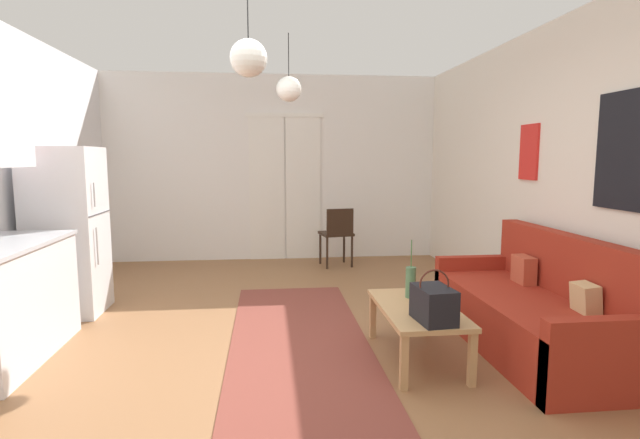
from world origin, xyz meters
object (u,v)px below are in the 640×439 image
at_px(pendant_lamp_near, 249,58).
at_px(refrigerator, 67,231).
at_px(coffee_table, 417,313).
at_px(bamboo_vase, 411,282).
at_px(couch, 536,313).
at_px(pendant_lamp_far, 289,89).
at_px(handbag, 434,304).
at_px(accent_chair, 337,232).

bearing_deg(pendant_lamp_near, refrigerator, 136.13).
bearing_deg(refrigerator, pendant_lamp_near, -43.87).
height_order(coffee_table, refrigerator, refrigerator).
height_order(coffee_table, bamboo_vase, bamboo_vase).
bearing_deg(bamboo_vase, coffee_table, -94.29).
height_order(couch, pendant_lamp_far, pendant_lamp_far).
height_order(couch, pendant_lamp_near, pendant_lamp_near).
relative_size(refrigerator, pendant_lamp_far, 2.46).
bearing_deg(pendant_lamp_far, coffee_table, -59.28).
bearing_deg(pendant_lamp_far, couch, -35.93).
bearing_deg(coffee_table, handbag, -89.18).
bearing_deg(pendant_lamp_near, pendant_lamp_far, 79.56).
distance_m(bamboo_vase, refrigerator, 3.30).
bearing_deg(coffee_table, pendant_lamp_near, -166.05).
relative_size(coffee_table, pendant_lamp_far, 1.56).
distance_m(couch, pendant_lamp_far, 3.02).
bearing_deg(handbag, accent_chair, 92.42).
bearing_deg(bamboo_vase, pendant_lamp_far, 125.89).
bearing_deg(refrigerator, couch, -18.39).
bearing_deg(coffee_table, accent_chair, 92.59).
distance_m(refrigerator, pendant_lamp_near, 2.86).
height_order(coffee_table, handbag, handbag).
xyz_separation_m(bamboo_vase, handbag, (-0.01, -0.58, -0.00)).
xyz_separation_m(couch, accent_chair, (-1.16, 3.09, 0.20)).
height_order(handbag, refrigerator, refrigerator).
relative_size(couch, pendant_lamp_far, 2.98).
bearing_deg(refrigerator, bamboo_vase, -21.70).
height_order(bamboo_vase, accent_chair, bamboo_vase).
height_order(coffee_table, accent_chair, accent_chair).
relative_size(refrigerator, accent_chair, 1.96).
bearing_deg(handbag, refrigerator, 149.47).
bearing_deg(pendant_lamp_near, coffee_table, 13.95).
relative_size(couch, refrigerator, 1.21).
distance_m(accent_chair, pendant_lamp_near, 4.01).
bearing_deg(handbag, bamboo_vase, 88.69).
bearing_deg(bamboo_vase, couch, -7.49).
relative_size(bamboo_vase, pendant_lamp_far, 0.71).
bearing_deg(handbag, pendant_lamp_far, 115.95).
relative_size(coffee_table, pendant_lamp_near, 1.45).
bearing_deg(pendant_lamp_near, bamboo_vase, 23.77).
xyz_separation_m(accent_chair, pendant_lamp_far, (-0.74, -1.71, 1.70)).
xyz_separation_m(coffee_table, handbag, (0.00, -0.34, 0.17)).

